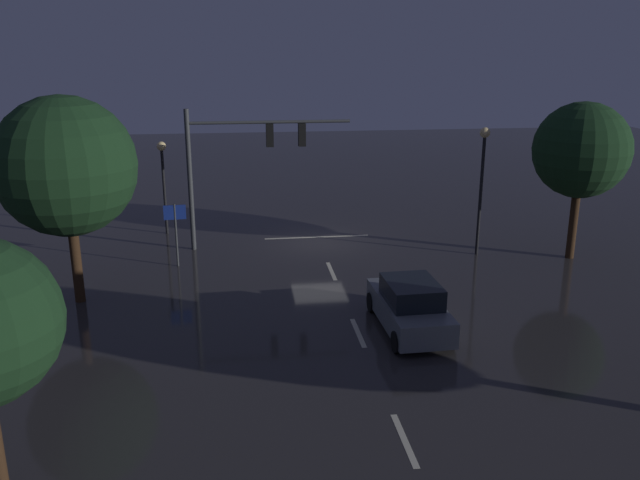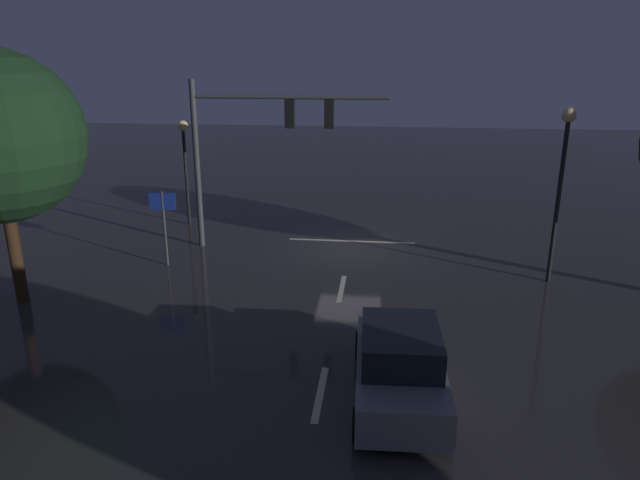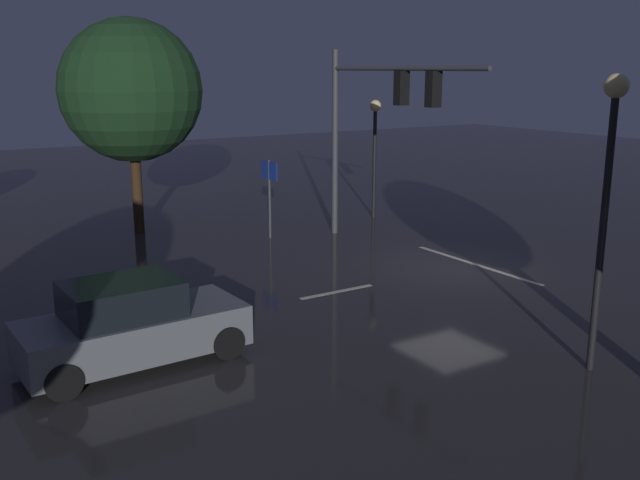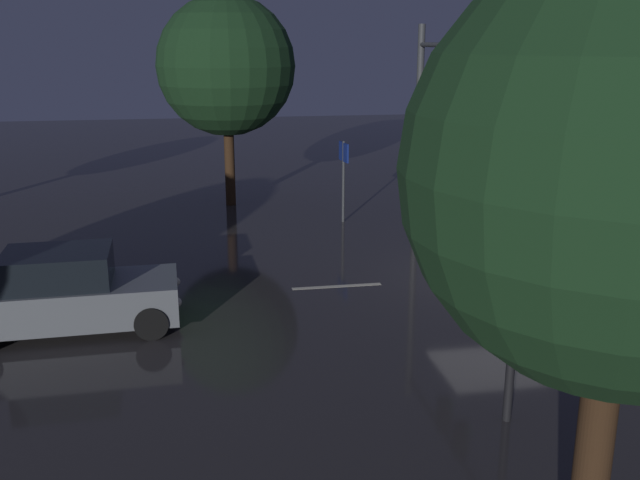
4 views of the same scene
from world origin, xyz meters
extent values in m
plane|color=#2D2B2B|center=(0.00, 0.00, 0.00)|extent=(80.00, 80.00, 0.00)
cylinder|color=#383A3D|center=(5.74, 0.25, 3.13)|extent=(0.22, 0.22, 6.26)
cylinder|color=#383A3D|center=(2.21, 0.25, 5.65)|extent=(7.07, 0.14, 0.14)
cube|color=black|center=(2.21, 0.25, 5.08)|extent=(0.32, 0.36, 1.00)
sphere|color=black|center=(2.21, 0.06, 5.40)|extent=(0.20, 0.20, 0.20)
sphere|color=black|center=(2.21, 0.06, 5.08)|extent=(0.20, 0.20, 0.20)
sphere|color=#19F24C|center=(2.21, 0.06, 4.76)|extent=(0.20, 0.20, 0.20)
cube|color=black|center=(0.79, 0.25, 5.08)|extent=(0.32, 0.36, 1.00)
sphere|color=black|center=(0.79, 0.06, 5.40)|extent=(0.20, 0.20, 0.20)
sphere|color=black|center=(0.79, 0.06, 5.08)|extent=(0.20, 0.20, 0.20)
sphere|color=#19F24C|center=(0.79, 0.06, 4.76)|extent=(0.20, 0.20, 0.20)
cube|color=beige|center=(0.00, 4.00, 0.00)|extent=(0.16, 2.20, 0.01)
cube|color=beige|center=(0.00, 10.00, 0.00)|extent=(0.16, 2.20, 0.01)
cube|color=beige|center=(0.00, -0.95, 0.00)|extent=(5.00, 0.16, 0.01)
cube|color=slate|center=(-1.68, 9.90, 0.62)|extent=(1.96, 4.36, 0.80)
cube|color=black|center=(-1.69, 10.10, 1.36)|extent=(1.68, 2.16, 0.68)
cylinder|color=black|center=(-0.78, 8.33, 0.34)|extent=(0.24, 0.69, 0.68)
cylinder|color=black|center=(-2.46, 8.27, 0.34)|extent=(0.24, 0.69, 0.68)
cylinder|color=black|center=(-0.90, 11.52, 0.34)|extent=(0.24, 0.69, 0.68)
cylinder|color=black|center=(-2.58, 11.46, 0.34)|extent=(0.24, 0.69, 0.68)
sphere|color=#F9EFC6|center=(-0.95, 7.80, 0.67)|extent=(0.20, 0.20, 0.20)
sphere|color=#F9EFC6|center=(-2.25, 7.75, 0.67)|extent=(0.20, 0.20, 0.20)
cylinder|color=black|center=(-6.67, 2.59, 2.58)|extent=(0.14, 0.14, 5.17)
sphere|color=#F9D88C|center=(-6.67, 2.59, 5.35)|extent=(0.44, 0.44, 0.44)
cylinder|color=black|center=(7.19, -2.52, 2.05)|extent=(0.14, 0.14, 4.10)
sphere|color=#F9D88C|center=(7.19, -2.52, 4.28)|extent=(0.44, 0.44, 0.44)
cylinder|color=#383A3D|center=(6.27, 2.55, 1.33)|extent=(0.09, 0.09, 2.66)
cube|color=navy|center=(6.27, 2.55, 2.31)|extent=(0.90, 0.14, 0.60)
cylinder|color=#382314|center=(9.46, 6.06, 1.56)|extent=(0.36, 0.36, 3.12)
camera|label=1|loc=(3.67, 29.05, 8.94)|focal=36.86mm
camera|label=2|loc=(-1.24, 20.91, 7.06)|focal=32.36mm
camera|label=3|loc=(-14.66, 13.84, 5.65)|focal=40.00mm
camera|label=4|loc=(-16.10, 7.22, 5.78)|focal=40.09mm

